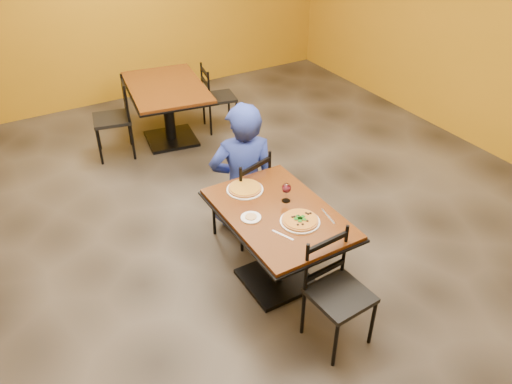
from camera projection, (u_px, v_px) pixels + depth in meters
floor at (248, 248)px, 4.76m from camera, size 7.00×8.00×0.01m
table_main at (278, 231)px, 4.09m from camera, size 0.83×1.23×0.75m
table_second at (167, 100)px, 6.23m from camera, size 1.11×1.48×0.75m
chair_main_near at (340, 296)px, 3.64m from camera, size 0.43×0.43×0.89m
chair_main_far at (241, 195)px, 4.70m from camera, size 0.51×0.51×0.91m
chair_second_left at (112, 119)px, 5.98m from camera, size 0.51×0.51×0.94m
chair_second_right at (219, 98)px, 6.60m from camera, size 0.46×0.46×0.87m
diner at (243, 167)px, 4.73m from camera, size 0.74×0.60×1.30m
plate_main at (300, 222)px, 3.87m from camera, size 0.31×0.31×0.01m
pizza_main at (300, 220)px, 3.86m from camera, size 0.28×0.28×0.02m
plate_far at (245, 190)px, 4.23m from camera, size 0.31×0.31×0.01m
pizza_far at (245, 188)px, 4.22m from camera, size 0.28×0.28×0.02m
side_plate at (251, 218)px, 3.91m from camera, size 0.16×0.16×0.01m
dip at (251, 217)px, 3.90m from camera, size 0.09×0.09×0.01m
wine_glass at (286, 192)px, 4.05m from camera, size 0.08×0.08×0.18m
fork at (283, 235)px, 3.73m from camera, size 0.09×0.18×0.00m
knife at (328, 216)px, 3.93m from camera, size 0.05×0.21×0.00m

